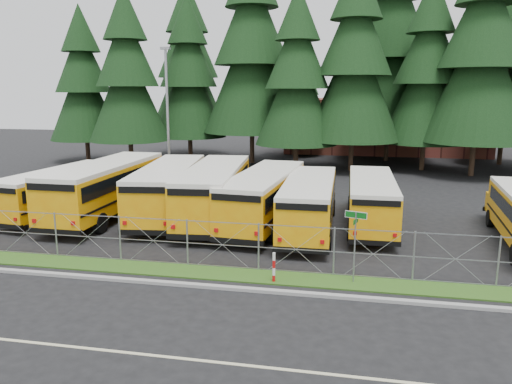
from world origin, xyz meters
TOP-DOWN VIEW (x-y plane):
  - ground at (0.00, 0.00)m, footprint 120.00×120.00m
  - curb at (0.00, -3.10)m, footprint 50.00×0.25m
  - grass_verge at (0.00, -1.70)m, footprint 50.00×1.40m
  - road_lane_line at (0.00, -8.00)m, footprint 50.00×0.12m
  - chainlink_fence at (0.00, -1.00)m, footprint 44.00×0.10m
  - brick_building at (6.00, 40.00)m, footprint 22.00×10.00m
  - bus_0 at (-13.96, 5.99)m, footprint 3.60×10.31m
  - bus_1 at (-11.09, 6.13)m, footprint 2.99×11.97m
  - bus_2 at (-7.61, 6.64)m, footprint 4.19×11.67m
  - bus_3 at (-4.85, 6.45)m, footprint 3.75×11.82m
  - bus_4 at (-1.95, 6.03)m, footprint 3.56×11.23m
  - bus_5 at (0.49, 5.18)m, footprint 2.63×10.54m
  - bus_6 at (3.63, 6.73)m, footprint 2.47×10.13m
  - street_sign at (2.78, -1.61)m, footprint 0.81×0.53m
  - striped_bollard at (-0.19, -2.14)m, footprint 0.11×0.11m
  - light_standard at (-10.93, 15.31)m, footprint 0.70×0.35m
  - conifer_0 at (-23.52, 25.75)m, footprint 6.84×6.84m
  - conifer_1 at (-18.07, 24.02)m, footprint 7.39×7.39m
  - conifer_2 at (-13.76, 28.74)m, footprint 7.35×7.35m
  - conifer_3 at (-7.17, 27.98)m, footprint 9.37×9.37m
  - conifer_4 at (-2.42, 24.28)m, footprint 7.20×7.20m
  - conifer_5 at (2.41, 25.21)m, footprint 8.30×8.30m
  - conifer_6 at (8.70, 26.64)m, footprint 7.60×7.60m
  - conifer_7 at (12.41, 24.30)m, footprint 8.81×8.81m
  - conifer_10 at (-15.07, 32.57)m, footprint 8.34×8.34m
  - conifer_11 at (-3.72, 34.38)m, footprint 6.52×6.52m
  - conifer_12 at (5.87, 32.03)m, footprint 10.02×10.02m
  - conifer_13 at (16.49, 31.53)m, footprint 7.64×7.64m

SIDE VIEW (x-z plane):
  - ground at x=0.00m, z-range 0.00..0.00m
  - road_lane_line at x=0.00m, z-range 0.00..0.01m
  - grass_verge at x=0.00m, z-range 0.00..0.06m
  - curb at x=0.00m, z-range 0.00..0.12m
  - striped_bollard at x=-0.19m, z-range 0.00..1.20m
  - chainlink_fence at x=0.00m, z-range 0.00..2.00m
  - bus_0 at x=-13.96m, z-range 0.00..2.65m
  - bus_6 at x=3.63m, z-range 0.00..2.65m
  - bus_5 at x=0.49m, z-range 0.00..2.75m
  - bus_4 at x=-1.95m, z-range 0.00..2.90m
  - bus_2 at x=-7.61m, z-range 0.00..2.99m
  - bus_3 at x=-4.85m, z-range 0.00..3.05m
  - bus_1 at x=-11.09m, z-range 0.00..3.13m
  - street_sign at x=2.78m, z-range 0.63..3.44m
  - brick_building at x=6.00m, z-range 0.00..6.00m
  - light_standard at x=-10.93m, z-range 0.43..10.57m
  - conifer_11 at x=-3.72m, z-range 0.00..14.42m
  - conifer_0 at x=-23.52m, z-range 0.00..15.13m
  - conifer_4 at x=-2.42m, z-range 0.00..15.93m
  - conifer_2 at x=-13.76m, z-range 0.00..16.26m
  - conifer_1 at x=-18.07m, z-range 0.00..16.34m
  - conifer_6 at x=8.70m, z-range 0.00..16.81m
  - conifer_13 at x=16.49m, z-range 0.00..16.90m
  - conifer_5 at x=2.41m, z-range 0.00..18.35m
  - conifer_10 at x=-15.07m, z-range 0.00..18.44m
  - conifer_7 at x=12.41m, z-range 0.00..19.49m
  - conifer_3 at x=-7.17m, z-range 0.00..20.72m
  - conifer_12 at x=5.87m, z-range 0.00..22.15m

